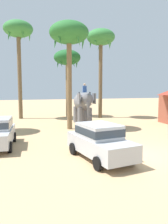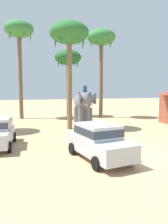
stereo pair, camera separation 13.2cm
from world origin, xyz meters
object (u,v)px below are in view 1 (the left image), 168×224
at_px(elephant_with_mahout, 83,103).
at_px(palm_tree_left_of_road, 101,41).
at_px(palm_tree_near_hut, 67,59).
at_px(car_sedan_foreground, 99,140).
at_px(palm_tree_leaning_seaward, 69,36).
at_px(palm_tree_behind_elephant, 18,33).

xyz_separation_m(elephant_with_mahout, palm_tree_left_of_road, (3.26, 3.70, 6.83)).
bearing_deg(palm_tree_near_hut, palm_tree_left_of_road, -33.44).
bearing_deg(car_sedan_foreground, palm_tree_leaning_seaward, 86.47).
relative_size(car_sedan_foreground, palm_tree_near_hut, 0.54).
relative_size(car_sedan_foreground, palm_tree_left_of_road, 0.43).
bearing_deg(elephant_with_mahout, car_sedan_foreground, -102.87).
bearing_deg(palm_tree_left_of_road, car_sedan_foreground, -111.70).
relative_size(elephant_with_mahout, palm_tree_left_of_road, 0.39).
height_order(car_sedan_foreground, palm_tree_behind_elephant, palm_tree_behind_elephant).
relative_size(palm_tree_behind_elephant, palm_tree_near_hut, 1.35).
bearing_deg(elephant_with_mahout, palm_tree_leaning_seaward, -128.96).
height_order(car_sedan_foreground, palm_tree_near_hut, palm_tree_near_hut).
distance_m(palm_tree_left_of_road, palm_tree_leaning_seaward, 8.04).
bearing_deg(palm_tree_left_of_road, palm_tree_behind_elephant, 167.70).
relative_size(palm_tree_near_hut, palm_tree_leaning_seaward, 0.91).
relative_size(car_sedan_foreground, palm_tree_behind_elephant, 0.40).
height_order(elephant_with_mahout, palm_tree_leaning_seaward, palm_tree_leaning_seaward).
bearing_deg(palm_tree_leaning_seaward, palm_tree_near_hut, 78.03).
relative_size(elephant_with_mahout, palm_tree_near_hut, 0.49).
xyz_separation_m(car_sedan_foreground, palm_tree_leaning_seaward, (0.51, 8.18, 6.69)).
height_order(elephant_with_mahout, palm_tree_behind_elephant, palm_tree_behind_elephant).
relative_size(car_sedan_foreground, palm_tree_leaning_seaward, 0.49).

